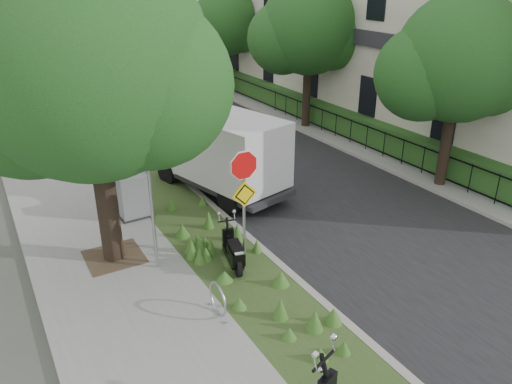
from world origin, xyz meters
TOP-DOWN VIEW (x-y plane):
  - ground at (0.00, 0.00)m, footprint 120.00×120.00m
  - sidewalk_near at (-4.25, 10.00)m, footprint 3.50×60.00m
  - verge at (-1.50, 10.00)m, footprint 2.00×60.00m
  - kerb_near at (-0.50, 10.00)m, footprint 0.20×60.00m
  - road at (3.00, 10.00)m, footprint 7.00×60.00m
  - kerb_far at (6.50, 10.00)m, footprint 0.20×60.00m
  - footpath_far at (8.20, 10.00)m, footprint 3.20×60.00m
  - street_tree_main at (-4.08, 2.86)m, footprint 6.21×5.54m
  - bare_post at (-3.20, 1.80)m, footprint 0.08×0.08m
  - bike_hoop at (-2.70, -0.60)m, footprint 0.06×0.78m
  - sign_assembly at (-1.40, 0.58)m, footprint 0.94×0.08m
  - fence_far at (7.20, 10.00)m, footprint 0.04×24.00m
  - hedge_far at (7.90, 10.00)m, footprint 1.00×24.00m
  - terrace_houses at (11.49, 10.00)m, footprint 7.40×26.40m
  - far_tree_a at (6.94, 2.05)m, footprint 4.60×4.10m
  - far_tree_b at (6.94, 10.05)m, footprint 4.83×4.31m
  - far_tree_c at (6.94, 18.04)m, footprint 4.37×3.89m
  - scooter_near at (-1.56, 0.83)m, footprint 0.55×1.55m
  - box_truck at (0.31, 5.31)m, footprint 3.14×5.37m
  - utility_cabinet at (-2.80, 4.77)m, footprint 0.99×0.68m

SIDE VIEW (x-z plane):
  - ground at x=0.00m, z-range 0.00..0.00m
  - road at x=3.00m, z-range 0.00..0.01m
  - sidewalk_near at x=-4.25m, z-range 0.00..0.12m
  - verge at x=-1.50m, z-range 0.00..0.12m
  - footpath_far at x=8.20m, z-range 0.00..0.12m
  - kerb_near at x=-0.50m, z-range 0.00..0.13m
  - kerb_far at x=6.50m, z-range 0.00..0.13m
  - scooter_near at x=-1.56m, z-range 0.11..0.86m
  - bike_hoop at x=-2.70m, z-range 0.11..0.88m
  - fence_far at x=7.20m, z-range 0.17..1.17m
  - hedge_far at x=7.90m, z-range 0.12..1.22m
  - utility_cabinet at x=-2.80m, z-range 0.09..1.39m
  - box_truck at x=0.31m, z-range 0.35..2.64m
  - bare_post at x=-3.20m, z-range 0.12..4.12m
  - sign_assembly at x=-1.40m, z-range 0.72..3.94m
  - far_tree_c at x=6.94m, z-range 0.99..6.92m
  - far_tree_a at x=6.94m, z-range 1.02..7.24m
  - terrace_houses at x=11.49m, z-range 0.06..8.26m
  - far_tree_b at x=6.94m, z-range 1.09..7.65m
  - street_tree_main at x=-4.08m, z-range 0.97..8.63m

